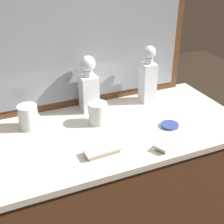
{
  "coord_description": "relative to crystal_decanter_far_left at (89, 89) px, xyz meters",
  "views": [
    {
      "loc": [
        -0.46,
        -1.08,
        1.55
      ],
      "look_at": [
        0.0,
        0.0,
        0.92
      ],
      "focal_mm": 48.66,
      "sensor_mm": 36.0,
      "label": 1
    }
  ],
  "objects": [
    {
      "name": "crystal_decanter_far_right",
      "position": [
        0.31,
        -0.03,
        0.01
      ],
      "size": [
        0.07,
        0.07,
        0.3
      ],
      "color": "white",
      "rests_on": "dresser"
    },
    {
      "name": "dresser",
      "position": [
        0.03,
        -0.21,
        -0.53
      ],
      "size": [
        1.21,
        0.6,
        0.84
      ],
      "color": "brown",
      "rests_on": "ground_plane"
    },
    {
      "name": "silver_brush_center",
      "position": [
        0.2,
        -0.42,
        -0.1
      ],
      "size": [
        0.16,
        0.12,
        0.02
      ],
      "color": "#B7A88C",
      "rests_on": "dresser"
    },
    {
      "name": "silver_brush_left",
      "position": [
        -0.08,
        -0.37,
        -0.1
      ],
      "size": [
        0.15,
        0.06,
        0.02
      ],
      "color": "#B7A88C",
      "rests_on": "dresser"
    },
    {
      "name": "crystal_decanter_far_left",
      "position": [
        0.0,
        0.0,
        0.0
      ],
      "size": [
        0.08,
        0.08,
        0.28
      ],
      "color": "white",
      "rests_on": "dresser"
    },
    {
      "name": "dresser_mirror",
      "position": [
        0.03,
        0.08,
        0.28
      ],
      "size": [
        1.04,
        0.03,
        0.78
      ],
      "color": "brown",
      "rests_on": "dresser"
    },
    {
      "name": "crystal_tumbler_far_right",
      "position": [
        -0.01,
        -0.14,
        -0.07
      ],
      "size": [
        0.09,
        0.09,
        0.1
      ],
      "color": "white",
      "rests_on": "dresser"
    },
    {
      "name": "crystal_tumbler_right",
      "position": [
        -0.31,
        -0.06,
        -0.06
      ],
      "size": [
        0.09,
        0.09,
        0.11
      ],
      "color": "white",
      "rests_on": "dresser"
    },
    {
      "name": "porcelain_dish",
      "position": [
        0.28,
        -0.3,
        -0.11
      ],
      "size": [
        0.08,
        0.08,
        0.01
      ],
      "color": "#33478C",
      "rests_on": "dresser"
    }
  ]
}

